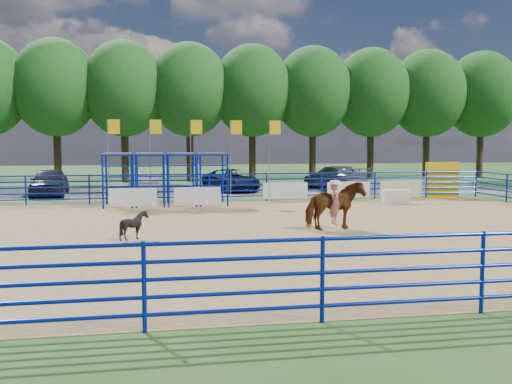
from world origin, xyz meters
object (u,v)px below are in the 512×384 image
car_b (143,183)px  car_c (231,180)px  announcer_table (396,197)px  calf (134,225)px  horse_and_rider (335,204)px  car_a (49,182)px  car_d (334,178)px

car_b → car_c: bearing=-176.2°
announcer_table → calf: calf is taller
horse_and_rider → car_a: 19.47m
calf → car_b: (0.01, 16.28, 0.17)m
car_a → horse_and_rider: bearing=-54.6°
horse_and_rider → car_b: (-6.86, 15.50, -0.31)m
car_c → horse_and_rider: bearing=-101.4°
calf → car_b: car_b is taller
announcer_table → car_d: bearing=92.1°
horse_and_rider → car_c: size_ratio=0.50×
horse_and_rider → car_d: bearing=72.1°
car_c → car_d: 6.86m
horse_and_rider → car_c: horse_and_rider is taller
car_a → car_d: bearing=2.1°
horse_and_rider → car_d: horse_and_rider is taller
car_d → announcer_table: bearing=76.5°
calf → car_b: bearing=7.8°
announcer_table → car_b: bearing=148.6°
horse_and_rider → calf: size_ratio=2.67×
announcer_table → car_c: 11.47m
car_c → car_d: bearing=-15.2°
car_b → car_c: car_c is taller
calf → car_c: car_c is taller
car_c → car_d: size_ratio=0.94×
announcer_table → calf: (-12.63, -8.57, 0.12)m
announcer_table → car_c: size_ratio=0.26×
car_b → car_d: car_d is taller
car_a → car_d: car_a is taller
horse_and_rider → car_d: (5.44, 16.85, -0.17)m
calf → car_d: (12.30, 17.63, 0.30)m
announcer_table → horse_and_rider: horse_and_rider is taller
calf → car_a: (-5.29, 15.98, 0.33)m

